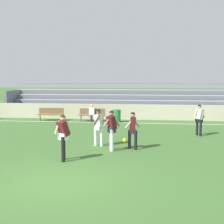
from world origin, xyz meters
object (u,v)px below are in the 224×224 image
trash_bin (117,116)px  soccer_ball (124,140)px  spectator_seated (92,112)px  player_dark_deep_cover (112,127)px  bench_far_right (51,113)px  player_dark_wide_right (133,127)px  player_white_overlapping (199,117)px  player_white_challenging (98,124)px  player_dark_trailing_run (63,133)px  bleacher_stand (139,102)px  bench_centre_sideline (92,114)px

trash_bin → soccer_ball: size_ratio=3.98×
spectator_seated → player_dark_deep_cover: (2.45, -8.62, 0.32)m
soccer_ball → bench_far_right: bearing=129.6°
bench_far_right → soccer_ball: 9.17m
spectator_seated → player_dark_wide_right: 8.89m
spectator_seated → player_white_overlapping: player_white_overlapping is taller
trash_bin → spectator_seated: spectator_seated is taller
player_white_overlapping → player_white_challenging: bearing=-146.9°
player_dark_trailing_run → player_dark_deep_cover: bearing=49.7°
player_dark_deep_cover → player_dark_wide_right: bearing=23.4°
bleacher_stand → player_dark_trailing_run: bleacher_stand is taller
player_dark_wide_right → soccer_ball: size_ratio=7.34×
bench_centre_sideline → bench_far_right: bearing=180.0°
bench_centre_sideline → spectator_seated: (0.00, -0.12, 0.16)m
bench_centre_sideline → soccer_ball: 7.63m
bench_far_right → spectator_seated: 2.98m
bench_far_right → player_dark_wide_right: player_dark_wide_right is taller
bleacher_stand → bench_far_right: 7.26m
player_dark_wide_right → player_white_challenging: 1.63m
bleacher_stand → bench_centre_sideline: (-3.11, -3.93, -0.55)m
bench_far_right → player_dark_trailing_run: bearing=-70.1°
spectator_seated → player_white_challenging: size_ratio=0.72×
trash_bin → soccer_ball: bearing=-80.7°
player_dark_wide_right → player_dark_deep_cover: 0.95m
bleacher_stand → player_white_overlapping: (3.52, -8.66, -0.11)m
spectator_seated → player_white_challenging: bearing=-77.3°
player_dark_trailing_run → soccer_ball: size_ratio=7.84×
bench_centre_sideline → player_dark_trailing_run: bearing=-85.3°
spectator_seated → soccer_ball: spectator_seated is taller
bench_centre_sideline → player_white_overlapping: size_ratio=1.09×
player_dark_wide_right → soccer_ball: bearing=109.3°
bench_centre_sideline → spectator_seated: spectator_seated is taller
player_dark_deep_cover → bench_centre_sideline: bearing=105.7°
spectator_seated → player_dark_deep_cover: bearing=-74.1°
player_dark_wide_right → player_dark_deep_cover: (-0.87, -0.38, 0.07)m
bleacher_stand → player_dark_trailing_run: 14.70m
spectator_seated → player_dark_wide_right: bearing=-68.1°
bleacher_stand → player_dark_deep_cover: bleacher_stand is taller
player_white_challenging → player_dark_trailing_run: player_dark_trailing_run is taller
bench_centre_sideline → player_dark_deep_cover: bearing=-74.3°
spectator_seated → player_dark_trailing_run: bearing=-85.3°
trash_bin → player_white_challenging: size_ratio=0.52×
player_white_overlapping → player_dark_trailing_run: bearing=-134.5°
bench_centre_sideline → player_white_overlapping: 8.16m
bleacher_stand → bench_far_right: bearing=-147.1°
player_white_challenging → player_dark_deep_cover: size_ratio=0.98×
bench_centre_sideline → soccer_ball: size_ratio=8.18×
bench_far_right → bench_centre_sideline: bearing=0.0°
player_white_overlapping → soccer_ball: player_white_overlapping is taller
bench_centre_sideline → player_dark_wide_right: 9.01m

